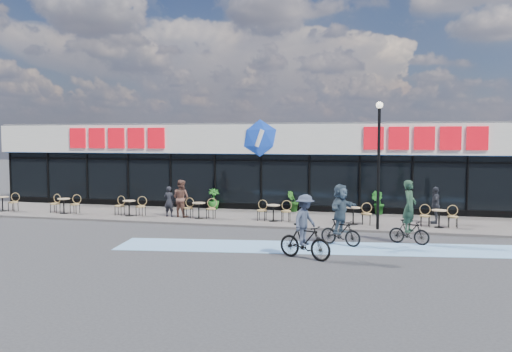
# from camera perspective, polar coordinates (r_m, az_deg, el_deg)

# --- Properties ---
(ground) EXTENTS (120.00, 120.00, 0.00)m
(ground) POSITION_cam_1_polar(r_m,az_deg,el_deg) (21.42, -3.76, -6.24)
(ground) COLOR #28282B
(ground) RESTS_ON ground
(sidewalk) EXTENTS (44.00, 5.00, 0.10)m
(sidewalk) POSITION_cam_1_polar(r_m,az_deg,el_deg) (25.68, -0.73, -4.39)
(sidewalk) COLOR #58514E
(sidewalk) RESTS_ON ground
(bike_lane) EXTENTS (14.17, 4.13, 0.01)m
(bike_lane) POSITION_cam_1_polar(r_m,az_deg,el_deg) (19.13, 6.44, -7.50)
(bike_lane) COLOR #6592C0
(bike_lane) RESTS_ON ground
(building) EXTENTS (30.60, 6.57, 4.75)m
(building) POSITION_cam_1_polar(r_m,az_deg,el_deg) (30.72, 1.81, 1.29)
(building) COLOR black
(building) RESTS_ON ground
(lamp_post) EXTENTS (0.28, 0.28, 5.17)m
(lamp_post) POSITION_cam_1_polar(r_m,az_deg,el_deg) (22.40, 12.79, 2.28)
(lamp_post) COLOR black
(lamp_post) RESTS_ON sidewalk
(bistro_set_0) EXTENTS (1.54, 0.62, 0.90)m
(bistro_set_0) POSITION_cam_1_polar(r_m,az_deg,el_deg) (30.44, -25.02, -2.49)
(bistro_set_0) COLOR tan
(bistro_set_0) RESTS_ON sidewalk
(bistro_set_1) EXTENTS (1.54, 0.62, 0.90)m
(bistro_set_1) POSITION_cam_1_polar(r_m,az_deg,el_deg) (28.38, -19.47, -2.79)
(bistro_set_1) COLOR tan
(bistro_set_1) RESTS_ON sidewalk
(bistro_set_2) EXTENTS (1.54, 0.62, 0.90)m
(bistro_set_2) POSITION_cam_1_polar(r_m,az_deg,el_deg) (26.62, -13.12, -3.10)
(bistro_set_2) COLOR tan
(bistro_set_2) RESTS_ON sidewalk
(bistro_set_3) EXTENTS (1.54, 0.62, 0.90)m
(bistro_set_3) POSITION_cam_1_polar(r_m,az_deg,el_deg) (25.23, -5.97, -3.41)
(bistro_set_3) COLOR tan
(bistro_set_3) RESTS_ON sidewalk
(bistro_set_4) EXTENTS (1.54, 0.62, 0.90)m
(bistro_set_4) POSITION_cam_1_polar(r_m,az_deg,el_deg) (24.28, 1.89, -3.68)
(bistro_set_4) COLOR tan
(bistro_set_4) RESTS_ON sidewalk
(bistro_set_5) EXTENTS (1.54, 0.62, 0.90)m
(bistro_set_5) POSITION_cam_1_polar(r_m,az_deg,el_deg) (23.81, 10.22, -3.90)
(bistro_set_5) COLOR tan
(bistro_set_5) RESTS_ON sidewalk
(bistro_set_6) EXTENTS (1.54, 0.62, 0.90)m
(bistro_set_6) POSITION_cam_1_polar(r_m,az_deg,el_deg) (23.85, 18.70, -4.04)
(bistro_set_6) COLOR tan
(bistro_set_6) RESTS_ON sidewalk
(potted_plant_left) EXTENTS (0.83, 0.83, 1.07)m
(potted_plant_left) POSITION_cam_1_polar(r_m,az_deg,el_deg) (28.26, -4.50, -2.43)
(potted_plant_left) COLOR #1D5B1A
(potted_plant_left) RESTS_ON sidewalk
(potted_plant_mid) EXTENTS (0.73, 0.69, 1.04)m
(potted_plant_mid) POSITION_cam_1_polar(r_m,az_deg,el_deg) (27.34, 3.90, -2.68)
(potted_plant_mid) COLOR #1F5016
(potted_plant_mid) RESTS_ON sidewalk
(potted_plant_right) EXTENTS (0.79, 0.74, 1.14)m
(potted_plant_right) POSITION_cam_1_polar(r_m,az_deg,el_deg) (26.97, 12.70, -2.76)
(potted_plant_right) COLOR #185418
(potted_plant_right) RESTS_ON sidewalk
(patron_left) EXTENTS (0.54, 0.37, 1.44)m
(patron_left) POSITION_cam_1_polar(r_m,az_deg,el_deg) (25.90, -9.13, -2.66)
(patron_left) COLOR black
(patron_left) RESTS_ON sidewalk
(patron_right) EXTENTS (1.01, 0.88, 1.76)m
(patron_right) POSITION_cam_1_polar(r_m,az_deg,el_deg) (25.69, -7.90, -2.34)
(patron_right) COLOR brown
(patron_right) RESTS_ON sidewalk
(pedestrian_a) EXTENTS (0.42, 0.95, 1.61)m
(pedestrian_a) POSITION_cam_1_polar(r_m,az_deg,el_deg) (24.75, 18.37, -2.93)
(pedestrian_a) COLOR #21232A
(pedestrian_a) RESTS_ON sidewalk
(cyclist_a) EXTENTS (1.61, 1.70, 2.20)m
(cyclist_a) POSITION_cam_1_polar(r_m,az_deg,el_deg) (19.45, 8.90, -4.16)
(cyclist_a) COLOR black
(cyclist_a) RESTS_ON ground
(cyclist_b) EXTENTS (1.52, 0.85, 2.31)m
(cyclist_b) POSITION_cam_1_polar(r_m,az_deg,el_deg) (20.25, 15.84, -4.35)
(cyclist_b) COLOR black
(cyclist_b) RESTS_ON ground
(cyclist_c) EXTENTS (1.92, 1.21, 2.05)m
(cyclist_c) POSITION_cam_1_polar(r_m,az_deg,el_deg) (17.20, 5.17, -5.81)
(cyclist_c) COLOR black
(cyclist_c) RESTS_ON ground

